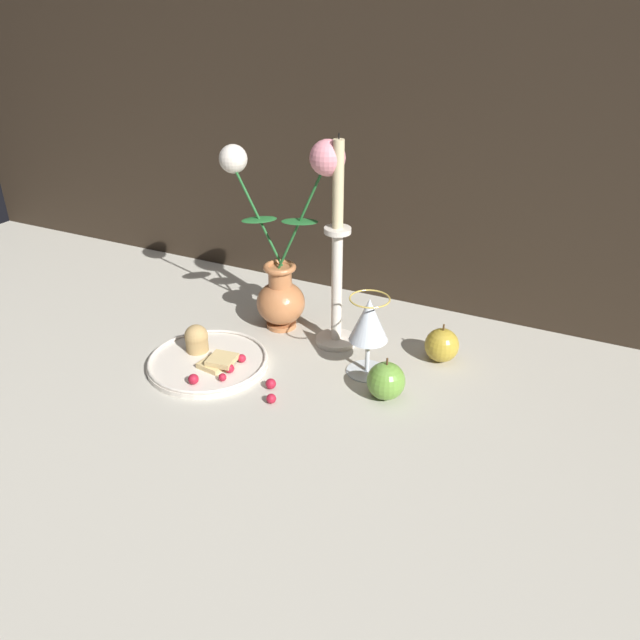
# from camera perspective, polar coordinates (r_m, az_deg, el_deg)

# --- Properties ---
(ground_plane) EXTENTS (2.40, 2.40, 0.00)m
(ground_plane) POSITION_cam_1_polar(r_m,az_deg,el_deg) (1.16, -0.07, -4.30)
(ground_plane) COLOR #B7B2A3
(ground_plane) RESTS_ON ground
(wall_back) EXTENTS (2.40, 0.04, 1.20)m
(wall_back) POSITION_cam_1_polar(r_m,az_deg,el_deg) (1.30, 7.45, 26.93)
(wall_back) COLOR #2D2319
(wall_back) RESTS_ON ground_plane
(vase) EXTENTS (0.26, 0.10, 0.39)m
(vase) POSITION_cam_1_polar(r_m,az_deg,el_deg) (1.23, -3.42, 5.32)
(vase) COLOR #B77042
(vase) RESTS_ON ground_plane
(plate_with_pastries) EXTENTS (0.22, 0.22, 0.06)m
(plate_with_pastries) POSITION_cam_1_polar(r_m,az_deg,el_deg) (1.18, -10.29, -3.47)
(plate_with_pastries) COLOR silver
(plate_with_pastries) RESTS_ON ground_plane
(wine_glass) EXTENTS (0.08, 0.08, 0.15)m
(wine_glass) POSITION_cam_1_polar(r_m,az_deg,el_deg) (1.10, 4.48, -0.27)
(wine_glass) COLOR silver
(wine_glass) RESTS_ON ground_plane
(candlestick) EXTENTS (0.08, 0.08, 0.41)m
(candlestick) POSITION_cam_1_polar(r_m,az_deg,el_deg) (1.17, 1.56, 4.42)
(candlestick) COLOR silver
(candlestick) RESTS_ON ground_plane
(apple_beside_vase) EXTENTS (0.07, 0.07, 0.08)m
(apple_beside_vase) POSITION_cam_1_polar(r_m,az_deg,el_deg) (1.07, 6.05, -5.56)
(apple_beside_vase) COLOR #669938
(apple_beside_vase) RESTS_ON ground_plane
(apple_near_glass) EXTENTS (0.06, 0.06, 0.08)m
(apple_near_glass) POSITION_cam_1_polar(r_m,az_deg,el_deg) (1.19, 11.07, -2.27)
(apple_near_glass) COLOR #B2932D
(apple_near_glass) RESTS_ON ground_plane
(berry_near_plate) EXTENTS (0.02, 0.02, 0.02)m
(berry_near_plate) POSITION_cam_1_polar(r_m,az_deg,el_deg) (1.10, -4.53, -5.83)
(berry_near_plate) COLOR #AD192D
(berry_near_plate) RESTS_ON ground_plane
(berry_front_center) EXTENTS (0.02, 0.02, 0.02)m
(berry_front_center) POSITION_cam_1_polar(r_m,az_deg,el_deg) (1.07, -4.49, -7.18)
(berry_front_center) COLOR #AD192D
(berry_front_center) RESTS_ON ground_plane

